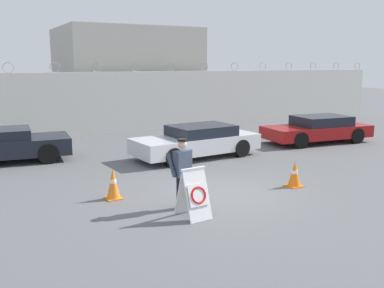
{
  "coord_description": "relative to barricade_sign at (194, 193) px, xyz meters",
  "views": [
    {
      "loc": [
        -5.7,
        -9.22,
        3.41
      ],
      "look_at": [
        0.07,
        1.64,
        1.08
      ],
      "focal_mm": 40.0,
      "sensor_mm": 36.0,
      "label": 1
    }
  ],
  "objects": [
    {
      "name": "barricade_sign",
      "position": [
        0.0,
        0.0,
        0.0
      ],
      "size": [
        0.64,
        0.78,
        1.14
      ],
      "rotation": [
        0.0,
        0.0,
        0.09
      ],
      "color": "white",
      "rests_on": "ground_plane"
    },
    {
      "name": "parked_car_front_coupe",
      "position": [
        -3.22,
        7.93,
        0.05
      ],
      "size": [
        4.36,
        2.23,
        1.18
      ],
      "rotation": [
        0.0,
        0.0,
        -0.09
      ],
      "color": "black",
      "rests_on": "ground_plane"
    },
    {
      "name": "building_block",
      "position": [
        4.17,
        16.09,
        2.11
      ],
      "size": [
        7.4,
        5.97,
        5.36
      ],
      "color": "#B2ADA3",
      "rests_on": "ground_plane"
    },
    {
      "name": "traffic_cone_mid",
      "position": [
        -1.18,
        2.15,
        -0.17
      ],
      "size": [
        0.39,
        0.39,
        0.81
      ],
      "color": "orange",
      "rests_on": "ground_plane"
    },
    {
      "name": "parked_car_rear_sedan",
      "position": [
        3.08,
        5.49,
        0.03
      ],
      "size": [
        4.81,
        2.2,
        1.17
      ],
      "rotation": [
        0.0,
        0.0,
        3.22
      ],
      "color": "black",
      "rests_on": "ground_plane"
    },
    {
      "name": "ground_plane",
      "position": [
        1.38,
        1.17,
        -0.57
      ],
      "size": [
        90.0,
        90.0,
        0.0
      ],
      "primitive_type": "plane",
      "color": "#5B5B5E"
    },
    {
      "name": "perimeter_wall",
      "position": [
        1.38,
        12.32,
        0.94
      ],
      "size": [
        36.0,
        0.3,
        3.46
      ],
      "color": "silver",
      "rests_on": "ground_plane"
    },
    {
      "name": "parked_car_far_side",
      "position": [
        9.15,
        5.64,
        0.02
      ],
      "size": [
        4.87,
        2.3,
        1.16
      ],
      "rotation": [
        0.0,
        0.0,
        3.04
      ],
      "color": "black",
      "rests_on": "ground_plane"
    },
    {
      "name": "security_guard",
      "position": [
        0.05,
        0.68,
        0.36
      ],
      "size": [
        0.65,
        0.36,
        1.69
      ],
      "rotation": [
        0.0,
        0.0,
        -2.9
      ],
      "color": "black",
      "rests_on": "ground_plane"
    },
    {
      "name": "traffic_cone_near",
      "position": [
        3.65,
        0.84,
        -0.21
      ],
      "size": [
        0.41,
        0.41,
        0.72
      ],
      "color": "orange",
      "rests_on": "ground_plane"
    }
  ]
}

